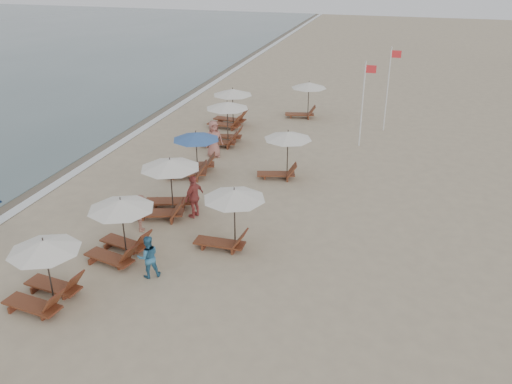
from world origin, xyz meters
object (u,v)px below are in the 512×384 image
(lounger_station_5, at_px, (224,122))
(beachgoer_mid_b, at_px, (141,213))
(lounger_station_4, at_px, (192,154))
(lounger_station_6, at_px, (229,107))
(beachgoer_far_b, at_px, (214,139))
(lounger_station_1, at_px, (43,272))
(inland_station_2, at_px, (305,95))
(flag_pole_near, at_px, (363,100))
(lounger_station_2, at_px, (118,227))
(lounger_station_3, at_px, (166,187))
(beachgoer_far_a, at_px, (194,196))
(inland_station_0, at_px, (229,211))
(inland_station_1, at_px, (284,148))
(beachgoer_mid_a, at_px, (148,257))

(lounger_station_5, distance_m, beachgoer_mid_b, 10.26)
(lounger_station_4, bearing_deg, lounger_station_6, 95.45)
(lounger_station_5, xyz_separation_m, beachgoer_far_b, (0.14, -2.00, -0.28))
(lounger_station_1, xyz_separation_m, lounger_station_6, (-0.33, 18.30, 0.06))
(inland_station_2, relative_size, flag_pole_near, 0.57)
(lounger_station_2, bearing_deg, lounger_station_3, 87.62)
(lounger_station_1, bearing_deg, lounger_station_6, 91.02)
(beachgoer_mid_b, relative_size, beachgoer_far_a, 0.84)
(lounger_station_2, xyz_separation_m, beachgoer_far_a, (1.30, 3.60, -0.31))
(lounger_station_5, bearing_deg, inland_station_2, 62.48)
(beachgoer_far_b, bearing_deg, inland_station_0, -107.62)
(lounger_station_1, distance_m, beachgoer_far_a, 6.93)
(lounger_station_1, relative_size, inland_station_1, 0.96)
(lounger_station_6, xyz_separation_m, inland_station_1, (4.95, -6.82, 0.31))
(inland_station_0, relative_size, beachgoer_far_b, 1.35)
(lounger_station_3, distance_m, inland_station_1, 6.14)
(lounger_station_6, relative_size, beachgoer_far_b, 1.40)
(flag_pole_near, bearing_deg, inland_station_0, -105.50)
(lounger_station_6, relative_size, inland_station_1, 1.04)
(lounger_station_5, distance_m, beachgoer_far_a, 8.76)
(lounger_station_6, relative_size, beachgoer_mid_a, 1.81)
(beachgoer_mid_b, height_order, beachgoer_far_b, beachgoer_far_b)
(beachgoer_mid_b, bearing_deg, beachgoer_far_b, -18.84)
(lounger_station_3, xyz_separation_m, beachgoer_far_a, (1.16, 0.05, -0.31))
(beachgoer_mid_a, height_order, beachgoer_far_b, beachgoer_far_b)
(lounger_station_1, xyz_separation_m, beachgoer_far_b, (0.56, 13.17, -0.15))
(beachgoer_mid_b, height_order, flag_pole_near, flag_pole_near)
(lounger_station_2, relative_size, inland_station_0, 0.98)
(inland_station_1, xyz_separation_m, beachgoer_far_b, (-4.06, 1.69, -0.52))
(lounger_station_1, distance_m, beachgoer_far_b, 13.18)
(lounger_station_3, height_order, lounger_station_5, lounger_station_5)
(lounger_station_3, bearing_deg, beachgoer_far_b, 93.68)
(inland_station_2, xyz_separation_m, flag_pole_near, (3.95, -4.52, 1.10))
(lounger_station_4, bearing_deg, lounger_station_1, -92.18)
(beachgoer_far_b, bearing_deg, lounger_station_6, 58.75)
(lounger_station_1, height_order, beachgoer_mid_a, lounger_station_1)
(lounger_station_3, bearing_deg, inland_station_0, -29.53)
(lounger_station_1, bearing_deg, inland_station_2, 80.25)
(lounger_station_2, height_order, lounger_station_4, lounger_station_2)
(beachgoer_far_b, bearing_deg, beachgoer_far_a, -117.56)
(lounger_station_6, height_order, inland_station_0, lounger_station_6)
(lounger_station_1, relative_size, beachgoer_mid_a, 1.67)
(beachgoer_mid_a, height_order, beachgoer_mid_b, same)
(inland_station_0, distance_m, beachgoer_mid_b, 3.66)
(inland_station_2, bearing_deg, lounger_station_2, -98.75)
(beachgoer_far_a, bearing_deg, lounger_station_1, 0.48)
(beachgoer_far_a, bearing_deg, beachgoer_far_b, -147.94)
(lounger_station_3, relative_size, lounger_station_4, 1.04)
(lounger_station_3, relative_size, inland_station_1, 1.06)
(inland_station_1, relative_size, beachgoer_mid_a, 1.74)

